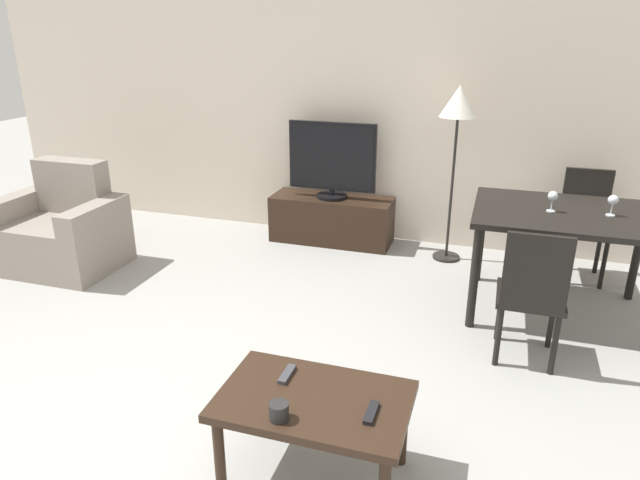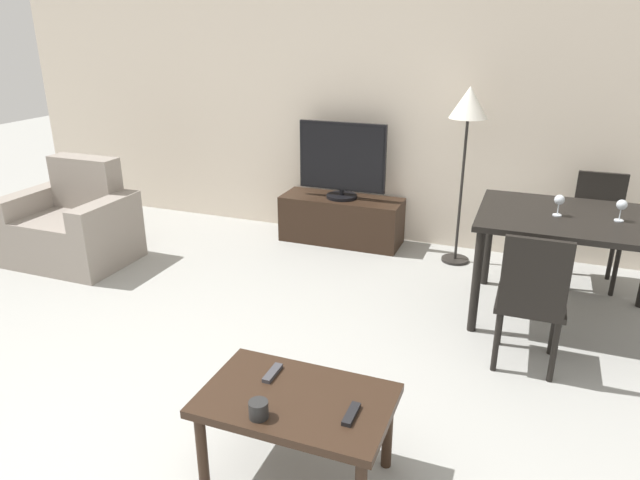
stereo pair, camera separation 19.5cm
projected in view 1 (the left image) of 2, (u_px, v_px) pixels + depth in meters
The scene contains 14 objects.
wall_back at pixel (345, 97), 5.34m from camera, with size 7.54×0.06×2.70m.
armchair at pixel (60, 232), 4.92m from camera, with size 1.01×0.73×0.89m.
tv_stand at pixel (332, 219), 5.51m from camera, with size 1.16×0.42×0.44m.
tv at pixel (332, 160), 5.30m from camera, with size 0.83×0.29×0.71m.
coffee_table at pixel (314, 408), 2.55m from camera, with size 0.85×0.54×0.44m.
dining_table at pixel (566, 224), 3.97m from camera, with size 1.26×0.94×0.78m.
dining_chair_near at pixel (532, 291), 3.41m from camera, with size 0.40×0.40×0.89m.
dining_chair_far at pixel (584, 219), 4.67m from camera, with size 0.40×0.40×0.89m.
floor_lamp at pixel (458, 112), 4.71m from camera, with size 0.31×0.31×1.53m.
remote_primary at pixel (371, 413), 2.41m from camera, with size 0.04×0.15×0.02m.
remote_secondary at pixel (287, 374), 2.67m from camera, with size 0.04×0.15×0.02m.
cup_white_near at pixel (279, 411), 2.38m from camera, with size 0.08×0.08×0.08m.
wine_glass_left at pixel (553, 197), 3.90m from camera, with size 0.07×0.07×0.15m.
wine_glass_center at pixel (613, 201), 3.82m from camera, with size 0.07×0.07×0.15m.
Camera 1 is at (1.45, -1.47, 2.00)m, focal length 32.00 mm.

